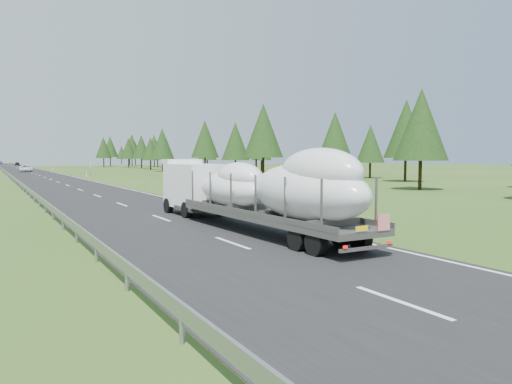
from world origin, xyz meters
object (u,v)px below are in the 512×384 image
distant_car_blue (1,162)px  distant_car_dark (17,164)px  distant_van (26,169)px  highway_sign (90,166)px  boat_truck (252,188)px

distant_car_blue → distant_car_dark: bearing=-85.4°
distant_van → distant_car_blue: (-1.69, 160.19, -0.07)m
distant_van → distant_car_dark: (3.15, 101.13, -0.04)m
highway_sign → distant_car_blue: bearing=92.8°
boat_truck → distant_car_blue: boat_truck is taller
highway_sign → distant_van: highway_sign is taller
distant_van → distant_car_dark: size_ratio=1.30×
distant_car_dark → highway_sign: bearing=-86.4°
boat_truck → distant_car_dark: bearing=90.0°
boat_truck → distant_van: 103.68m
highway_sign → distant_car_dark: highway_sign is taller
highway_sign → distant_car_dark: (-4.76, 136.43, -1.07)m
boat_truck → distant_car_blue: size_ratio=4.05×
distant_car_dark → distant_car_blue: 59.26m
highway_sign → distant_van: size_ratio=0.46×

